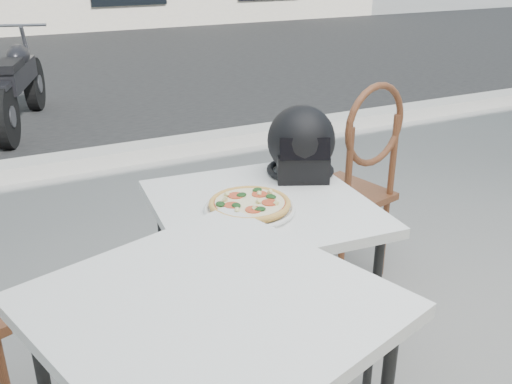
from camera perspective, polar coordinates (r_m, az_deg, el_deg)
name	(u,v)px	position (r m, az deg, el deg)	size (l,w,h in m)	color
ground	(408,361)	(2.64, 14.94, -16.00)	(80.00, 80.00, 0.00)	gray
street_asphalt	(88,70)	(8.75, -16.46, 11.63)	(30.00, 8.00, 0.00)	black
curb	(179,146)	(4.96, -7.75, 4.56)	(30.00, 0.25, 0.12)	#99978F
cafe_table_main	(262,218)	(2.19, 0.59, -2.65)	(0.84, 0.84, 0.75)	white
plate	(250,209)	(2.08, -0.63, -1.73)	(0.39, 0.39, 0.02)	silver
pizza	(250,203)	(2.07, -0.64, -1.15)	(0.40, 0.40, 0.04)	#DDA851
helmet	(301,145)	(2.40, 4.55, 4.74)	(0.38, 0.39, 0.30)	black
cafe_chair_main	(355,174)	(2.88, 9.88, 1.78)	(0.50, 0.50, 1.07)	brown
cafe_table_side	(212,322)	(1.56, -4.47, -12.83)	(1.04, 1.04, 0.79)	white
motorcycle	(19,86)	(6.03, -22.57, 9.81)	(0.69, 1.82, 0.93)	black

